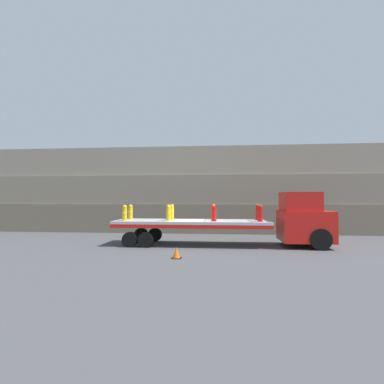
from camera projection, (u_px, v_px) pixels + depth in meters
name	position (u px, v px, depth m)	size (l,w,h in m)	color
ground_plane	(192.00, 245.00, 17.05)	(120.00, 120.00, 0.00)	#474749
rock_cliff	(200.00, 190.00, 24.02)	(60.00, 3.30, 6.65)	#706656
truck_cab	(305.00, 220.00, 16.46)	(2.66, 2.62, 2.99)	red
flatbed_trailer	(183.00, 225.00, 17.12)	(8.74, 2.59, 1.40)	#B2B2B7
fire_hydrant_yellow_near_0	(125.00, 213.00, 16.91)	(0.32, 0.53, 0.89)	gold
fire_hydrant_yellow_far_0	(131.00, 212.00, 18.00)	(0.32, 0.53, 0.89)	gold
fire_hydrant_yellow_near_1	(169.00, 213.00, 16.66)	(0.32, 0.53, 0.89)	gold
fire_hydrant_yellow_far_1	(172.00, 212.00, 17.75)	(0.32, 0.53, 0.89)	gold
fire_hydrant_red_near_2	(214.00, 213.00, 16.42)	(0.32, 0.53, 0.89)	red
fire_hydrant_red_far_2	(214.00, 212.00, 17.51)	(0.32, 0.53, 0.89)	red
fire_hydrant_red_near_3	(260.00, 214.00, 16.17)	(0.32, 0.53, 0.89)	red
fire_hydrant_red_far_3	(258.00, 213.00, 17.26)	(0.32, 0.53, 0.89)	red
cargo_strap_rear	(170.00, 205.00, 17.22)	(0.05, 2.69, 0.01)	yellow
cargo_strap_middle	(214.00, 205.00, 16.97)	(0.05, 2.69, 0.01)	yellow
cargo_strap_front	(259.00, 205.00, 16.73)	(0.05, 2.69, 0.01)	yellow
traffic_cone	(176.00, 253.00, 13.21)	(0.43, 0.43, 0.50)	black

